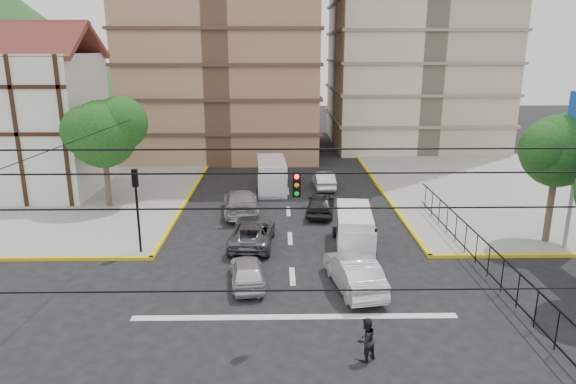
{
  "coord_description": "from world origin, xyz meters",
  "views": [
    {
      "loc": [
        -0.6,
        -17.13,
        10.31
      ],
      "look_at": [
        -0.2,
        5.43,
        4.0
      ],
      "focal_mm": 32.0,
      "sensor_mm": 36.0,
      "label": 1
    }
  ],
  "objects_px": {
    "car_silver_front_left": "(247,271)",
    "car_white_front_right": "(354,272)",
    "traffic_light_nw": "(136,197)",
    "pedestrian_crosswalk": "(366,340)",
    "van_right_lane": "(354,231)",
    "van_left_lane": "(272,176)"
  },
  "relations": [
    {
      "from": "car_silver_front_left",
      "to": "car_white_front_right",
      "type": "distance_m",
      "value": 4.8
    },
    {
      "from": "traffic_light_nw",
      "to": "pedestrian_crosswalk",
      "type": "height_order",
      "value": "traffic_light_nw"
    },
    {
      "from": "car_silver_front_left",
      "to": "pedestrian_crosswalk",
      "type": "height_order",
      "value": "pedestrian_crosswalk"
    },
    {
      "from": "car_silver_front_left",
      "to": "car_white_front_right",
      "type": "relative_size",
      "value": 0.79
    },
    {
      "from": "traffic_light_nw",
      "to": "car_white_front_right",
      "type": "bearing_deg",
      "value": -21.28
    },
    {
      "from": "traffic_light_nw",
      "to": "pedestrian_crosswalk",
      "type": "relative_size",
      "value": 2.8
    },
    {
      "from": "traffic_light_nw",
      "to": "car_silver_front_left",
      "type": "distance_m",
      "value": 7.21
    },
    {
      "from": "van_right_lane",
      "to": "pedestrian_crosswalk",
      "type": "distance_m",
      "value": 10.33
    },
    {
      "from": "traffic_light_nw",
      "to": "pedestrian_crosswalk",
      "type": "bearing_deg",
      "value": -43.38
    },
    {
      "from": "van_right_lane",
      "to": "car_white_front_right",
      "type": "height_order",
      "value": "van_right_lane"
    },
    {
      "from": "van_right_lane",
      "to": "car_white_front_right",
      "type": "xyz_separation_m",
      "value": [
        -0.7,
        -4.79,
        -0.22
      ]
    },
    {
      "from": "car_white_front_right",
      "to": "pedestrian_crosswalk",
      "type": "bearing_deg",
      "value": 76.1
    },
    {
      "from": "van_left_lane",
      "to": "pedestrian_crosswalk",
      "type": "bearing_deg",
      "value": -84.03
    },
    {
      "from": "van_right_lane",
      "to": "car_silver_front_left",
      "type": "distance_m",
      "value": 6.97
    },
    {
      "from": "van_left_lane",
      "to": "pedestrian_crosswalk",
      "type": "height_order",
      "value": "van_left_lane"
    },
    {
      "from": "van_left_lane",
      "to": "pedestrian_crosswalk",
      "type": "distance_m",
      "value": 22.06
    },
    {
      "from": "traffic_light_nw",
      "to": "van_left_lane",
      "type": "height_order",
      "value": "traffic_light_nw"
    },
    {
      "from": "van_right_lane",
      "to": "van_left_lane",
      "type": "distance_m",
      "value": 12.38
    },
    {
      "from": "van_right_lane",
      "to": "pedestrian_crosswalk",
      "type": "bearing_deg",
      "value": -90.71
    },
    {
      "from": "traffic_light_nw",
      "to": "van_right_lane",
      "type": "height_order",
      "value": "traffic_light_nw"
    },
    {
      "from": "car_silver_front_left",
      "to": "pedestrian_crosswalk",
      "type": "relative_size",
      "value": 2.34
    },
    {
      "from": "traffic_light_nw",
      "to": "van_left_lane",
      "type": "bearing_deg",
      "value": 61.49
    }
  ]
}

